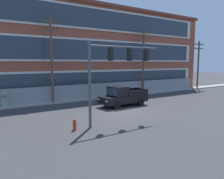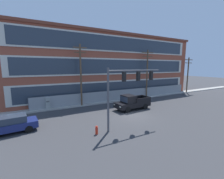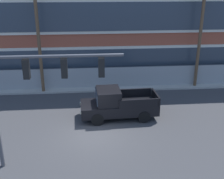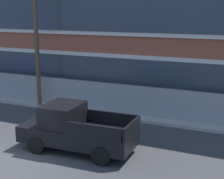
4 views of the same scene
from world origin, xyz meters
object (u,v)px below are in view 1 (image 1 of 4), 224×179
(electrical_cabinet, at_px, (4,100))
(pickup_truck_black, at_px, (122,97))
(traffic_signal_mast, at_px, (114,64))
(utility_pole_far_east, at_px, (198,63))
(fire_hydrant, at_px, (75,125))
(utility_pole_near_corner, at_px, (52,58))
(utility_pole_midblock, at_px, (143,58))

(electrical_cabinet, bearing_deg, pickup_truck_black, -28.14)
(traffic_signal_mast, bearing_deg, pickup_truck_black, 48.73)
(electrical_cabinet, bearing_deg, traffic_signal_mast, -59.80)
(utility_pole_far_east, distance_m, fire_hydrant, 28.69)
(pickup_truck_black, height_order, utility_pole_far_east, utility_pole_far_east)
(utility_pole_far_east, bearing_deg, utility_pole_near_corner, 179.91)
(fire_hydrant, bearing_deg, utility_pole_midblock, 34.39)
(traffic_signal_mast, distance_m, utility_pole_far_east, 25.51)
(traffic_signal_mast, bearing_deg, utility_pole_far_east, 22.74)
(utility_pole_midblock, distance_m, utility_pole_far_east, 11.89)
(traffic_signal_mast, relative_size, utility_pole_midblock, 0.68)
(pickup_truck_black, relative_size, utility_pole_midblock, 0.58)
(traffic_signal_mast, height_order, fire_hydrant, traffic_signal_mast)
(fire_hydrant, bearing_deg, electrical_cabinet, 105.76)
(utility_pole_near_corner, relative_size, electrical_cabinet, 5.36)
(pickup_truck_black, xyz_separation_m, fire_hydrant, (-7.39, -4.83, -0.59))
(utility_pole_near_corner, bearing_deg, fire_hydrant, -100.18)
(pickup_truck_black, relative_size, utility_pole_far_east, 0.66)
(utility_pole_far_east, xyz_separation_m, fire_hydrant, (-26.65, -9.83, -4.07))
(pickup_truck_black, height_order, utility_pole_near_corner, utility_pole_near_corner)
(electrical_cabinet, bearing_deg, fire_hydrant, -74.24)
(traffic_signal_mast, height_order, electrical_cabinet, traffic_signal_mast)
(utility_pole_near_corner, relative_size, utility_pole_midblock, 1.01)
(traffic_signal_mast, xyz_separation_m, utility_pole_near_corner, (-1.35, 9.90, 0.65))
(utility_pole_near_corner, height_order, utility_pole_far_east, utility_pole_near_corner)
(traffic_signal_mast, distance_m, pickup_truck_black, 7.29)
(utility_pole_midblock, bearing_deg, utility_pole_near_corner, -178.91)
(fire_hydrant, bearing_deg, pickup_truck_black, 33.15)
(utility_pole_far_east, xyz_separation_m, electrical_cabinet, (-29.57, 0.51, -3.59))
(pickup_truck_black, relative_size, electrical_cabinet, 3.06)
(utility_pole_near_corner, distance_m, utility_pole_midblock, 13.01)
(utility_pole_near_corner, distance_m, utility_pole_far_east, 24.88)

